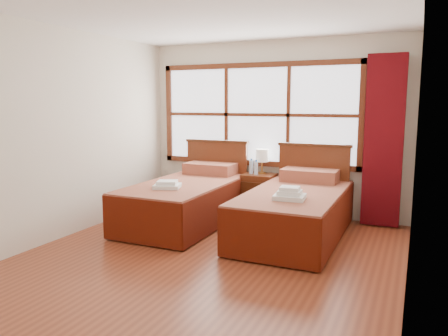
% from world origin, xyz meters
% --- Properties ---
extents(floor, '(4.50, 4.50, 0.00)m').
position_xyz_m(floor, '(0.00, 0.00, 0.00)').
color(floor, brown).
rests_on(floor, ground).
extents(ceiling, '(4.50, 4.50, 0.00)m').
position_xyz_m(ceiling, '(0.00, 0.00, 2.60)').
color(ceiling, white).
rests_on(ceiling, wall_back).
extents(wall_back, '(4.00, 0.00, 4.00)m').
position_xyz_m(wall_back, '(0.00, 2.25, 1.30)').
color(wall_back, silver).
rests_on(wall_back, floor).
extents(wall_left, '(0.00, 4.50, 4.50)m').
position_xyz_m(wall_left, '(-2.00, 0.00, 1.30)').
color(wall_left, silver).
rests_on(wall_left, floor).
extents(wall_right, '(0.00, 4.50, 4.50)m').
position_xyz_m(wall_right, '(2.00, 0.00, 1.30)').
color(wall_right, silver).
rests_on(wall_right, floor).
extents(window, '(3.16, 0.06, 1.56)m').
position_xyz_m(window, '(-0.25, 2.21, 1.50)').
color(window, white).
rests_on(window, wall_back).
extents(curtain, '(0.50, 0.16, 2.30)m').
position_xyz_m(curtain, '(1.60, 2.11, 1.17)').
color(curtain, '#5D090F').
rests_on(curtain, wall_back).
extents(bed_left, '(1.13, 2.19, 1.10)m').
position_xyz_m(bed_left, '(-0.89, 1.20, 0.33)').
color(bed_left, '#431F0D').
rests_on(bed_left, floor).
extents(bed_right, '(1.13, 2.19, 1.10)m').
position_xyz_m(bed_right, '(0.66, 1.20, 0.33)').
color(bed_right, '#431F0D').
rests_on(bed_right, floor).
extents(nightstand, '(0.47, 0.46, 0.62)m').
position_xyz_m(nightstand, '(-0.12, 1.99, 0.31)').
color(nightstand, '#592713').
rests_on(nightstand, floor).
extents(towels_left, '(0.41, 0.38, 0.10)m').
position_xyz_m(towels_left, '(-0.91, 0.66, 0.63)').
color(towels_left, white).
rests_on(towels_left, bed_left).
extents(towels_right, '(0.37, 0.34, 0.15)m').
position_xyz_m(towels_right, '(0.72, 0.67, 0.64)').
color(towels_right, white).
rests_on(towels_right, bed_right).
extents(lamp, '(0.19, 0.19, 0.37)m').
position_xyz_m(lamp, '(-0.11, 2.08, 0.89)').
color(lamp, '#C28B3E').
rests_on(lamp, nightstand).
extents(bottle_near, '(0.06, 0.06, 0.23)m').
position_xyz_m(bottle_near, '(-0.24, 1.98, 0.73)').
color(bottle_near, silver).
rests_on(bottle_near, nightstand).
extents(bottle_far, '(0.06, 0.06, 0.22)m').
position_xyz_m(bottle_far, '(-0.15, 1.94, 0.72)').
color(bottle_far, silver).
rests_on(bottle_far, nightstand).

